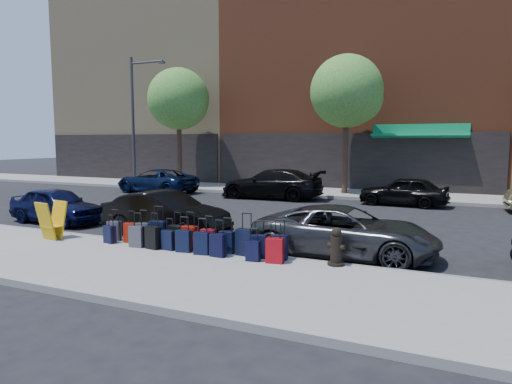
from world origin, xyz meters
The scene contains 39 objects.
ground centered at (0.00, 0.00, 0.00)m, with size 120.00×120.00×0.00m, color black.
sidewalk_near centered at (0.00, -6.50, 0.07)m, with size 60.00×4.00×0.15m, color gray.
sidewalk_far centered at (0.00, 10.00, 0.07)m, with size 60.00×4.00×0.15m, color gray.
curb_near centered at (0.00, -4.48, 0.07)m, with size 60.00×0.08×0.15m, color gray.
curb_far centered at (0.00, 7.98, 0.07)m, with size 60.00×0.08×0.15m, color gray.
building_left centered at (-16.00, 17.98, 7.98)m, with size 15.00×12.12×16.00m.
building_center centered at (0.00, 17.99, 9.98)m, with size 17.00×12.85×20.00m.
tree_left centered at (-9.86, 9.50, 5.41)m, with size 3.80×3.80×7.27m.
tree_center centered at (0.64, 9.50, 5.41)m, with size 3.80×3.80×7.27m.
streetlight centered at (-12.80, 8.80, 4.66)m, with size 2.59×0.18×8.00m.
suitcase_front_0 centered at (-2.56, -4.76, 0.42)m, with size 0.39×0.25×0.87m.
suitcase_front_1 centered at (-1.93, -4.82, 0.43)m, with size 0.38×0.23×0.88m.
suitcase_front_2 centered at (-1.51, -4.83, 0.44)m, with size 0.41×0.27×0.93m.
suitcase_front_3 centered at (-1.06, -4.77, 0.48)m, with size 0.46×0.29×1.05m.
suitcase_front_4 centered at (-0.48, -4.78, 0.44)m, with size 0.42×0.28×0.93m.
suitcase_front_5 centered at (-0.06, -4.80, 0.45)m, with size 0.40×0.22×0.97m.
suitcase_front_6 centered at (0.48, -4.75, 0.43)m, with size 0.39×0.24×0.89m.
suitcase_front_7 centered at (1.02, -4.78, 0.43)m, with size 0.38×0.22×0.89m.
suitcase_front_8 centered at (1.53, -4.77, 0.48)m, with size 0.45×0.27×1.04m.
suitcase_front_9 centered at (1.92, -4.84, 0.43)m, with size 0.40×0.26×0.89m.
suitcase_front_10 centered at (2.42, -4.78, 0.45)m, with size 0.42×0.27×0.94m.
suitcase_back_0 centered at (-2.44, -5.09, 0.39)m, with size 0.35×0.24×0.78m.
suitcase_back_2 centered at (-1.45, -5.16, 0.43)m, with size 0.40×0.25×0.91m.
suitcase_back_3 centered at (-0.94, -5.14, 0.44)m, with size 0.42×0.29×0.94m.
suitcase_back_4 centered at (-0.51, -5.07, 0.40)m, with size 0.35×0.22×0.81m.
suitcase_back_5 centered at (-0.03, -5.09, 0.43)m, with size 0.40×0.27×0.89m.
suitcase_back_6 centered at (0.51, -5.12, 0.43)m, with size 0.40×0.27×0.89m.
suitcase_back_7 centered at (0.98, -5.15, 0.43)m, with size 0.39×0.24×0.89m.
suitcase_back_9 centered at (1.92, -5.17, 0.39)m, with size 0.34×0.22×0.77m.
suitcase_back_10 centered at (2.45, -5.11, 0.44)m, with size 0.42×0.29×0.93m.
fire_hydrant centered at (3.77, -4.71, 0.54)m, with size 0.44×0.39×0.86m.
bollard centered at (3.77, -4.67, 0.57)m, with size 0.15×0.15×0.81m.
display_rack centered at (-4.27, -5.38, 0.68)m, with size 0.69×0.74×1.07m.
car_near_0 centered at (-6.89, -2.87, 0.64)m, with size 1.51×3.76×1.28m, color #0B0F34.
car_near_1 centered at (-2.09, -3.00, 0.68)m, with size 1.43×4.11×1.35m, color black.
car_near_2 centered at (3.63, -3.28, 0.64)m, with size 2.13×4.62×1.28m, color #37373A.
car_far_0 centered at (-9.59, 6.57, 0.67)m, with size 2.23×4.85×1.35m, color #0D193A.
car_far_1 centered at (-2.59, 6.77, 0.76)m, with size 2.12×5.22×1.52m, color black.
car_far_2 centered at (3.83, 6.91, 0.67)m, with size 1.57×3.90×1.33m, color black.
Camera 1 is at (6.30, -14.55, 2.92)m, focal length 32.00 mm.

